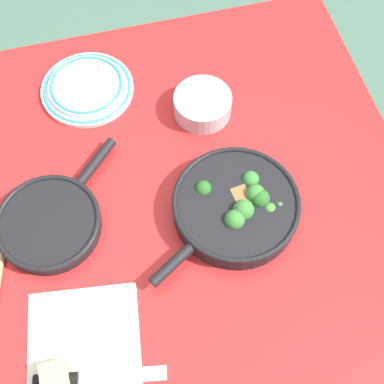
# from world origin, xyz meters

# --- Properties ---
(ground_plane) EXTENTS (14.00, 14.00, 0.00)m
(ground_plane) POSITION_xyz_m (0.00, 0.00, 0.00)
(ground_plane) COLOR #476B56
(dining_table_red) EXTENTS (1.10, 1.02, 0.75)m
(dining_table_red) POSITION_xyz_m (0.00, 0.00, 0.67)
(dining_table_red) COLOR red
(dining_table_red) RESTS_ON ground_plane
(skillet_broccoli) EXTENTS (0.28, 0.37, 0.08)m
(skillet_broccoli) POSITION_xyz_m (0.06, 0.08, 0.78)
(skillet_broccoli) COLOR black
(skillet_broccoli) RESTS_ON dining_table_red
(skillet_eggs) EXTENTS (0.30, 0.30, 0.04)m
(skillet_eggs) POSITION_xyz_m (-0.00, -0.32, 0.77)
(skillet_eggs) COLOR black
(skillet_eggs) RESTS_ON dining_table_red
(wooden_spoon) EXTENTS (0.36, 0.11, 0.02)m
(wooden_spoon) POSITION_xyz_m (0.07, -0.44, 0.76)
(wooden_spoon) COLOR tan
(wooden_spoon) RESTS_ON dining_table_red
(parchment_sheet) EXTENTS (0.40, 0.27, 0.00)m
(parchment_sheet) POSITION_xyz_m (0.34, -0.30, 0.75)
(parchment_sheet) COLOR silver
(parchment_sheet) RESTS_ON dining_table_red
(grater_knife) EXTENTS (0.07, 0.26, 0.02)m
(grater_knife) POSITION_xyz_m (0.34, -0.31, 0.76)
(grater_knife) COLOR silver
(grater_knife) RESTS_ON dining_table_red
(dinner_plate_stack) EXTENTS (0.24, 0.24, 0.03)m
(dinner_plate_stack) POSITION_xyz_m (-0.36, -0.18, 0.76)
(dinner_plate_stack) COLOR white
(dinner_plate_stack) RESTS_ON dining_table_red
(prep_bowl_steel) EXTENTS (0.14, 0.14, 0.06)m
(prep_bowl_steel) POSITION_xyz_m (-0.22, 0.08, 0.78)
(prep_bowl_steel) COLOR #B7B7BC
(prep_bowl_steel) RESTS_ON dining_table_red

